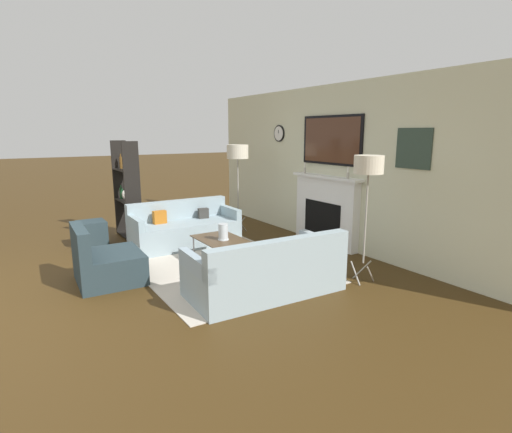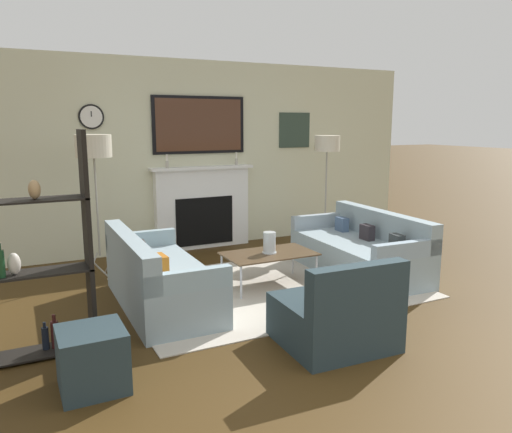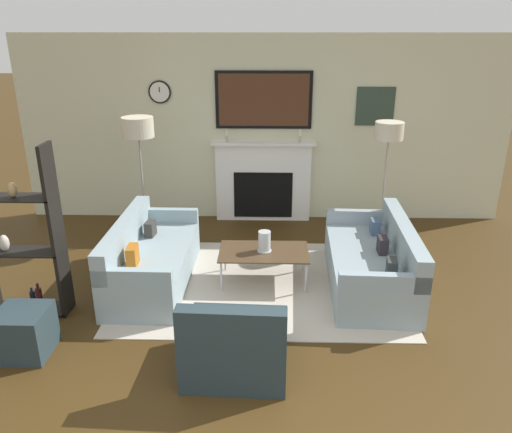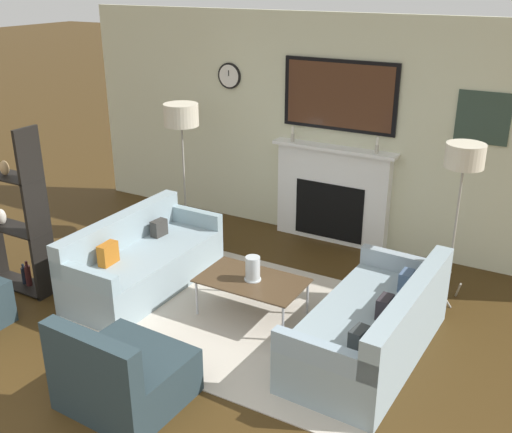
{
  "view_description": "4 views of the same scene",
  "coord_description": "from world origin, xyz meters",
  "views": [
    {
      "loc": [
        5.02,
        0.21,
        1.92
      ],
      "look_at": [
        0.22,
        3.29,
        0.71
      ],
      "focal_mm": 28.0,
      "sensor_mm": 36.0,
      "label": 1
    },
    {
      "loc": [
        -2.52,
        -1.94,
        1.82
      ],
      "look_at": [
        0.01,
        3.12,
        0.76
      ],
      "focal_mm": 35.0,
      "sensor_mm": 36.0,
      "label": 2
    },
    {
      "loc": [
        0.07,
        -2.32,
        2.78
      ],
      "look_at": [
        -0.06,
        2.89,
        0.79
      ],
      "focal_mm": 35.0,
      "sensor_mm": 36.0,
      "label": 3
    },
    {
      "loc": [
        2.54,
        -1.55,
        3.1
      ],
      "look_at": [
        -0.25,
        3.43,
        0.77
      ],
      "focal_mm": 42.0,
      "sensor_mm": 36.0,
      "label": 4
    }
  ],
  "objects": [
    {
      "name": "floor_lamp_right",
      "position": [
        1.61,
        4.06,
        1.5
      ],
      "size": [
        0.37,
        0.37,
        1.65
      ],
      "color": "#9E998E",
      "rests_on": "ground_plane"
    },
    {
      "name": "fireplace_wall",
      "position": [
        0.0,
        4.96,
        1.24
      ],
      "size": [
        7.16,
        0.28,
        2.7
      ],
      "color": "beige",
      "rests_on": "ground_plane"
    },
    {
      "name": "floor_lamp_left",
      "position": [
        -1.61,
        4.06,
        1.54
      ],
      "size": [
        0.41,
        0.41,
        1.7
      ],
      "color": "#9E998E",
      "rests_on": "ground_plane"
    },
    {
      "name": "armchair",
      "position": [
        -0.19,
        1.23,
        0.25
      ],
      "size": [
        0.9,
        0.83,
        0.77
      ],
      "color": "#26363B",
      "rests_on": "ground_plane"
    },
    {
      "name": "ottoman",
      "position": [
        -2.1,
        1.43,
        0.22
      ],
      "size": [
        0.44,
        0.44,
        0.43
      ],
      "color": "#26363B",
      "rests_on": "ground_plane"
    },
    {
      "name": "couch_right",
      "position": [
        1.27,
        2.77,
        0.27
      ],
      "size": [
        0.94,
        1.88,
        0.75
      ],
      "color": "#8FA2AA",
      "rests_on": "ground_plane"
    },
    {
      "name": "shelf_unit",
      "position": [
        -2.39,
        2.13,
        0.83
      ],
      "size": [
        0.82,
        0.28,
        1.77
      ],
      "color": "black",
      "rests_on": "ground_plane"
    },
    {
      "name": "couch_left",
      "position": [
        -1.26,
        2.77,
        0.28
      ],
      "size": [
        0.8,
        1.8,
        0.75
      ],
      "color": "#8FA2AA",
      "rests_on": "ground_plane"
    },
    {
      "name": "coffee_table",
      "position": [
        0.03,
        2.84,
        0.36
      ],
      "size": [
        1.01,
        0.6,
        0.38
      ],
      "color": "#4C3823",
      "rests_on": "ground_plane"
    },
    {
      "name": "hurricane_candle",
      "position": [
        0.04,
        2.84,
        0.49
      ],
      "size": [
        0.16,
        0.16,
        0.24
      ],
      "color": "silver",
      "rests_on": "coffee_table"
    },
    {
      "name": "area_rug",
      "position": [
        0.0,
        2.78,
        0.01
      ],
      "size": [
        3.14,
        2.27,
        0.01
      ],
      "color": "beige",
      "rests_on": "ground_plane"
    }
  ]
}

